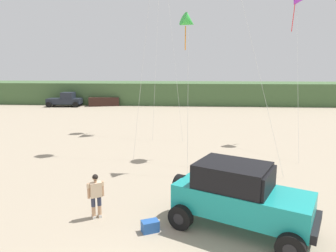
% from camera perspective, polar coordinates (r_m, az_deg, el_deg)
% --- Properties ---
extents(dune_ridge, '(90.00, 8.52, 3.14)m').
position_cam_1_polar(dune_ridge, '(47.60, 6.83, 6.18)').
color(dune_ridge, '#426038').
rests_on(dune_ridge, ground_plane).
extents(jeep, '(5.00, 4.06, 2.26)m').
position_cam_1_polar(jeep, '(10.73, 13.22, -12.45)').
color(jeep, teal).
rests_on(jeep, ground_plane).
extents(person_watching, '(0.56, 0.44, 1.67)m').
position_cam_1_polar(person_watching, '(11.56, -13.29, -12.13)').
color(person_watching, tan).
rests_on(person_watching, ground_plane).
extents(cooler_box, '(0.66, 0.56, 0.38)m').
position_cam_1_polar(cooler_box, '(10.75, -3.34, -18.12)').
color(cooler_box, '#23519E').
rests_on(cooler_box, ground_plane).
extents(distant_pickup, '(4.70, 2.62, 1.98)m').
position_cam_1_polar(distant_pickup, '(45.27, -18.56, 4.65)').
color(distant_pickup, '#1E232D').
rests_on(distant_pickup, ground_plane).
extents(distant_sedan, '(4.50, 2.78, 1.20)m').
position_cam_1_polar(distant_sedan, '(44.82, -11.86, 4.49)').
color(distant_sedan, black).
rests_on(distant_sedan, ground_plane).
extents(kite_purple_stunt, '(1.79, 6.71, 10.58)m').
position_cam_1_polar(kite_purple_stunt, '(24.64, 22.85, 20.77)').
color(kite_purple_stunt, purple).
rests_on(kite_purple_stunt, ground_plane).
extents(kite_white_parafoil, '(1.05, 2.14, 8.18)m').
position_cam_1_polar(kite_white_parafoil, '(16.37, 3.84, 18.76)').
color(kite_white_parafoil, green).
rests_on(kite_white_parafoil, ground_plane).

